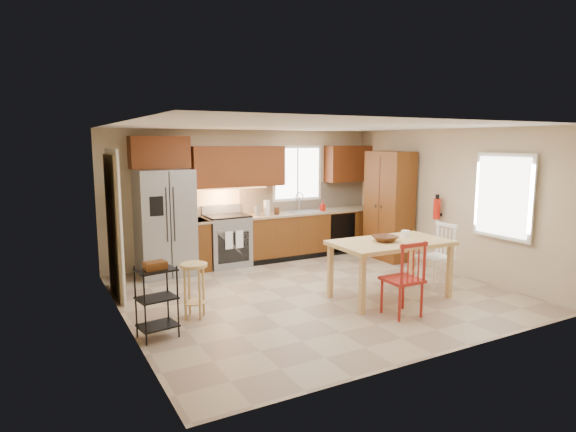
# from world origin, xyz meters

# --- Properties ---
(floor) EXTENTS (5.50, 5.50, 0.00)m
(floor) POSITION_xyz_m (0.00, 0.00, 0.00)
(floor) COLOR tan
(floor) RESTS_ON ground
(ceiling) EXTENTS (5.50, 5.00, 0.02)m
(ceiling) POSITION_xyz_m (0.00, 0.00, 2.50)
(ceiling) COLOR silver
(ceiling) RESTS_ON ground
(wall_back) EXTENTS (5.50, 0.02, 2.50)m
(wall_back) POSITION_xyz_m (0.00, 2.50, 1.25)
(wall_back) COLOR #CCB793
(wall_back) RESTS_ON ground
(wall_front) EXTENTS (5.50, 0.02, 2.50)m
(wall_front) POSITION_xyz_m (0.00, -2.50, 1.25)
(wall_front) COLOR #CCB793
(wall_front) RESTS_ON ground
(wall_left) EXTENTS (0.02, 5.00, 2.50)m
(wall_left) POSITION_xyz_m (-2.75, 0.00, 1.25)
(wall_left) COLOR #CCB793
(wall_left) RESTS_ON ground
(wall_right) EXTENTS (0.02, 5.00, 2.50)m
(wall_right) POSITION_xyz_m (2.75, 0.00, 1.25)
(wall_right) COLOR #CCB793
(wall_right) RESTS_ON ground
(refrigerator) EXTENTS (0.92, 0.75, 1.82)m
(refrigerator) POSITION_xyz_m (-1.70, 2.12, 0.91)
(refrigerator) COLOR gray
(refrigerator) RESTS_ON floor
(range_stove) EXTENTS (0.76, 0.63, 0.92)m
(range_stove) POSITION_xyz_m (-0.55, 2.19, 0.46)
(range_stove) COLOR gray
(range_stove) RESTS_ON floor
(base_cabinet_narrow) EXTENTS (0.30, 0.60, 0.90)m
(base_cabinet_narrow) POSITION_xyz_m (-1.10, 2.20, 0.45)
(base_cabinet_narrow) COLOR #5D3211
(base_cabinet_narrow) RESTS_ON floor
(base_cabinet_run) EXTENTS (2.92, 0.60, 0.90)m
(base_cabinet_run) POSITION_xyz_m (1.29, 2.20, 0.45)
(base_cabinet_run) COLOR #5D3211
(base_cabinet_run) RESTS_ON floor
(dishwasher) EXTENTS (0.60, 0.02, 0.78)m
(dishwasher) POSITION_xyz_m (1.85, 1.91, 0.45)
(dishwasher) COLOR black
(dishwasher) RESTS_ON floor
(backsplash) EXTENTS (2.92, 0.03, 0.55)m
(backsplash) POSITION_xyz_m (1.29, 2.48, 1.18)
(backsplash) COLOR beige
(backsplash) RESTS_ON wall_back
(upper_over_fridge) EXTENTS (1.00, 0.35, 0.55)m
(upper_over_fridge) POSITION_xyz_m (-1.70, 2.33, 2.10)
(upper_over_fridge) COLOR #622D10
(upper_over_fridge) RESTS_ON wall_back
(upper_left_block) EXTENTS (1.80, 0.35, 0.75)m
(upper_left_block) POSITION_xyz_m (-0.25, 2.33, 1.83)
(upper_left_block) COLOR #622D10
(upper_left_block) RESTS_ON wall_back
(upper_right_block) EXTENTS (1.00, 0.35, 0.75)m
(upper_right_block) POSITION_xyz_m (2.25, 2.33, 1.83)
(upper_right_block) COLOR #622D10
(upper_right_block) RESTS_ON wall_back
(window_back) EXTENTS (1.12, 0.04, 1.12)m
(window_back) POSITION_xyz_m (1.10, 2.48, 1.65)
(window_back) COLOR white
(window_back) RESTS_ON wall_back
(sink) EXTENTS (0.62, 0.46, 0.16)m
(sink) POSITION_xyz_m (1.10, 2.20, 0.86)
(sink) COLOR gray
(sink) RESTS_ON base_cabinet_run
(undercab_glow) EXTENTS (1.60, 0.30, 0.01)m
(undercab_glow) POSITION_xyz_m (-0.55, 2.30, 1.43)
(undercab_glow) COLOR #FFBF66
(undercab_glow) RESTS_ON wall_back
(soap_bottle) EXTENTS (0.09, 0.09, 0.19)m
(soap_bottle) POSITION_xyz_m (1.48, 2.10, 1.00)
(soap_bottle) COLOR red
(soap_bottle) RESTS_ON base_cabinet_run
(paper_towel) EXTENTS (0.12, 0.12, 0.28)m
(paper_towel) POSITION_xyz_m (0.25, 2.15, 1.04)
(paper_towel) COLOR white
(paper_towel) RESTS_ON base_cabinet_run
(canister_steel) EXTENTS (0.11, 0.11, 0.18)m
(canister_steel) POSITION_xyz_m (0.05, 2.15, 0.99)
(canister_steel) COLOR gray
(canister_steel) RESTS_ON base_cabinet_run
(canister_wood) EXTENTS (0.10, 0.10, 0.14)m
(canister_wood) POSITION_xyz_m (0.45, 2.12, 0.97)
(canister_wood) COLOR #532916
(canister_wood) RESTS_ON base_cabinet_run
(pantry) EXTENTS (0.50, 0.95, 2.10)m
(pantry) POSITION_xyz_m (2.43, 1.20, 1.05)
(pantry) COLOR #5D3211
(pantry) RESTS_ON floor
(fire_extinguisher) EXTENTS (0.12, 0.12, 0.36)m
(fire_extinguisher) POSITION_xyz_m (2.63, 0.15, 1.10)
(fire_extinguisher) COLOR red
(fire_extinguisher) RESTS_ON wall_right
(window_right) EXTENTS (0.04, 1.02, 1.32)m
(window_right) POSITION_xyz_m (2.68, -1.15, 1.45)
(window_right) COLOR white
(window_right) RESTS_ON wall_right
(doorway) EXTENTS (0.04, 0.95, 2.10)m
(doorway) POSITION_xyz_m (-2.67, 1.30, 1.05)
(doorway) COLOR #8C7A59
(doorway) RESTS_ON wall_left
(dining_table) EXTENTS (1.74, 1.02, 0.84)m
(dining_table) POSITION_xyz_m (0.86, -0.70, 0.42)
(dining_table) COLOR tan
(dining_table) RESTS_ON floor
(chair_red) EXTENTS (0.49, 0.49, 1.01)m
(chair_red) POSITION_xyz_m (0.51, -1.35, 0.50)
(chair_red) COLOR maroon
(chair_red) RESTS_ON floor
(chair_white) EXTENTS (0.49, 0.49, 1.01)m
(chair_white) POSITION_xyz_m (1.81, -0.65, 0.50)
(chair_white) COLOR white
(chair_white) RESTS_ON floor
(table_bowl) EXTENTS (0.36, 0.36, 0.09)m
(table_bowl) POSITION_xyz_m (0.76, -0.70, 0.85)
(table_bowl) COLOR #532916
(table_bowl) RESTS_ON dining_table
(table_jar) EXTENTS (0.14, 0.14, 0.16)m
(table_jar) POSITION_xyz_m (1.24, -0.59, 0.88)
(table_jar) COLOR white
(table_jar) RESTS_ON dining_table
(bar_stool) EXTENTS (0.36, 0.36, 0.72)m
(bar_stool) POSITION_xyz_m (-1.92, -0.13, 0.36)
(bar_stool) COLOR tan
(bar_stool) RESTS_ON floor
(utility_cart) EXTENTS (0.48, 0.40, 0.86)m
(utility_cart) POSITION_xyz_m (-2.50, -0.55, 0.43)
(utility_cart) COLOR black
(utility_cart) RESTS_ON floor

